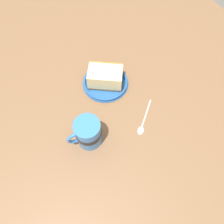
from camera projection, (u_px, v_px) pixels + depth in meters
ground_plane at (99, 103)px, 75.18cm from camera, size 145.54×145.54×3.12cm
small_plate at (106, 82)px, 76.44cm from camera, size 16.59×16.59×1.58cm
cake_slice at (105, 76)px, 73.88cm from camera, size 13.26×14.04×6.11cm
tea_mug at (88, 133)px, 62.21cm from camera, size 7.83×10.63×10.86cm
teaspoon at (143, 124)px, 69.32cm from camera, size 9.44×11.54×0.80cm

